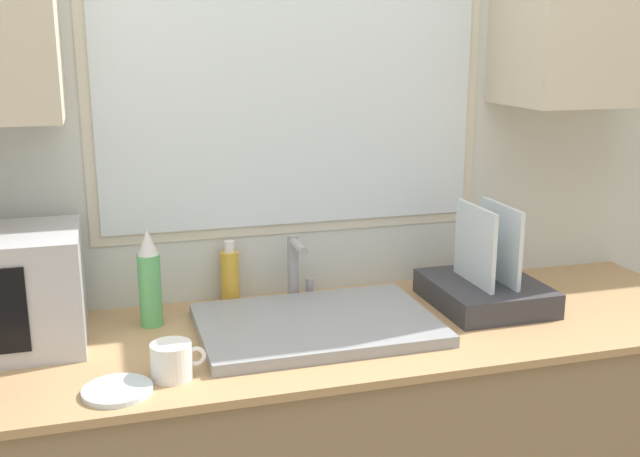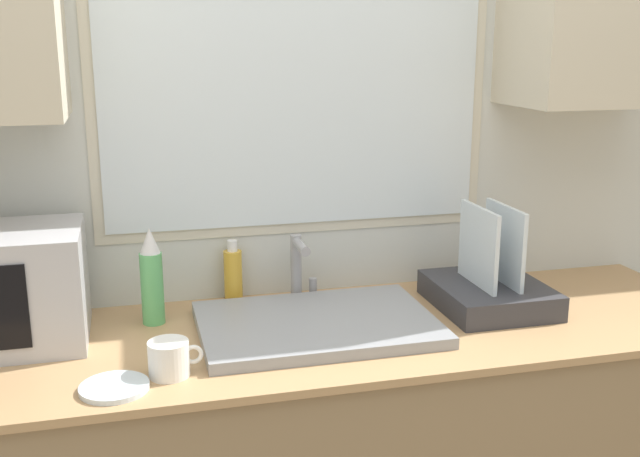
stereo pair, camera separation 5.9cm
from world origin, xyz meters
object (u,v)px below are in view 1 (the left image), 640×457
object	(u,v)px
faucet	(296,264)
mug_near_sink	(172,361)
dish_rack	(485,286)
soap_bottle	(230,275)
spray_bottle	(150,280)

from	to	relation	value
faucet	mug_near_sink	world-z (taller)	faucet
faucet	dish_rack	distance (m)	0.54
soap_bottle	dish_rack	bearing A→B (deg)	-18.07
dish_rack	mug_near_sink	size ratio (longest dim) A/B	2.74
dish_rack	soap_bottle	bearing A→B (deg)	161.93
dish_rack	spray_bottle	size ratio (longest dim) A/B	1.29
dish_rack	spray_bottle	distance (m)	0.93
dish_rack	mug_near_sink	distance (m)	0.93
spray_bottle	dish_rack	bearing A→B (deg)	-6.76
faucet	spray_bottle	xyz separation A→B (m)	(-0.41, -0.07, 0.01)
faucet	dish_rack	xyz separation A→B (m)	(0.51, -0.18, -0.06)
faucet	mug_near_sink	bearing A→B (deg)	-133.87
faucet	soap_bottle	bearing A→B (deg)	165.89
dish_rack	spray_bottle	world-z (taller)	dish_rack
spray_bottle	mug_near_sink	bearing A→B (deg)	-86.31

